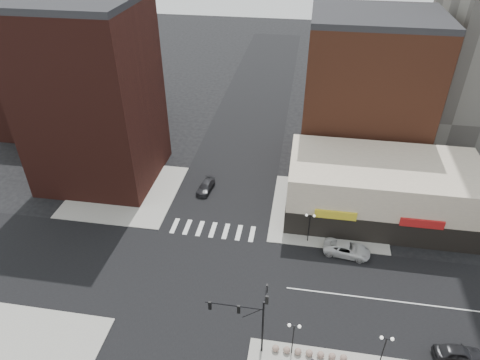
# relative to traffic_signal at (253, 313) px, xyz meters

# --- Properties ---
(ground) EXTENTS (240.00, 240.00, 0.00)m
(ground) POSITION_rel_traffic_signal_xyz_m (-7.24, 7.83, -4.96)
(ground) COLOR black
(ground) RESTS_ON ground
(road_ew) EXTENTS (200.00, 14.00, 0.02)m
(road_ew) POSITION_rel_traffic_signal_xyz_m (-7.24, 7.83, -4.95)
(road_ew) COLOR black
(road_ew) RESTS_ON ground
(road_ns) EXTENTS (14.00, 200.00, 0.02)m
(road_ns) POSITION_rel_traffic_signal_xyz_m (-7.24, 7.83, -4.95)
(road_ns) COLOR black
(road_ns) RESTS_ON ground
(sidewalk_nw) EXTENTS (15.00, 15.00, 0.12)m
(sidewalk_nw) POSITION_rel_traffic_signal_xyz_m (-21.74, 22.33, -4.90)
(sidewalk_nw) COLOR gray
(sidewalk_nw) RESTS_ON ground
(sidewalk_ne) EXTENTS (15.00, 15.00, 0.12)m
(sidewalk_ne) POSITION_rel_traffic_signal_xyz_m (7.26, 22.33, -4.90)
(sidewalk_ne) COLOR gray
(sidewalk_ne) RESTS_ON ground
(building_nw) EXTENTS (16.00, 15.00, 25.00)m
(building_nw) POSITION_rel_traffic_signal_xyz_m (-26.24, 26.33, 7.54)
(building_nw) COLOR #3B1812
(building_nw) RESTS_ON ground
(building_nw_low) EXTENTS (20.00, 18.00, 12.00)m
(building_nw_low) POSITION_rel_traffic_signal_xyz_m (-39.24, 41.83, 1.04)
(building_nw_low) COLOR #3B1812
(building_nw_low) RESTS_ON ground
(building_ne_midrise) EXTENTS (18.00, 15.00, 22.00)m
(building_ne_midrise) POSITION_rel_traffic_signal_xyz_m (11.76, 37.33, 6.04)
(building_ne_midrise) COLOR brown
(building_ne_midrise) RESTS_ON ground
(building_ne_row) EXTENTS (24.20, 12.20, 8.00)m
(building_ne_row) POSITION_rel_traffic_signal_xyz_m (13.76, 22.83, -1.66)
(building_ne_row) COLOR beige
(building_ne_row) RESTS_ON ground
(traffic_signal) EXTENTS (5.59, 3.09, 7.77)m
(traffic_signal) POSITION_rel_traffic_signal_xyz_m (0.00, 0.00, 0.00)
(traffic_signal) COLOR black
(traffic_signal) RESTS_ON ground
(street_lamp_se_a) EXTENTS (1.22, 0.32, 4.16)m
(street_lamp_se_a) POSITION_rel_traffic_signal_xyz_m (3.76, -0.17, -1.67)
(street_lamp_se_a) COLOR black
(street_lamp_se_a) RESTS_ON sidewalk_se
(street_lamp_se_b) EXTENTS (1.22, 0.32, 4.16)m
(street_lamp_se_b) POSITION_rel_traffic_signal_xyz_m (11.76, -0.17, -1.67)
(street_lamp_se_b) COLOR black
(street_lamp_se_b) RESTS_ON sidewalk_se
(street_lamp_ne) EXTENTS (1.22, 0.32, 4.16)m
(street_lamp_ne) POSITION_rel_traffic_signal_xyz_m (4.76, 15.83, -1.67)
(street_lamp_ne) COLOR black
(street_lamp_ne) RESTS_ON sidewalk_ne
(bollard_row) EXTENTS (6.96, 0.66, 0.66)m
(bollard_row) POSITION_rel_traffic_signal_xyz_m (5.41, -0.17, -4.51)
(bollard_row) COLOR gray
(bollard_row) RESTS_ON sidewalk_se
(white_suv) EXTENTS (5.81, 3.23, 1.54)m
(white_suv) POSITION_rel_traffic_signal_xyz_m (9.44, 14.33, -4.19)
(white_suv) COLOR silver
(white_suv) RESTS_ON ground
(dark_sedan_east) EXTENTS (4.55, 2.15, 1.50)m
(dark_sedan_east) POSITION_rel_traffic_signal_xyz_m (19.02, 1.83, -4.21)
(dark_sedan_east) COLOR black
(dark_sedan_east) RESTS_ON ground
(dark_sedan_north) EXTENTS (2.36, 4.62, 1.28)m
(dark_sedan_north) POSITION_rel_traffic_signal_xyz_m (-10.22, 24.47, -4.32)
(dark_sedan_north) COLOR black
(dark_sedan_north) RESTS_ON ground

